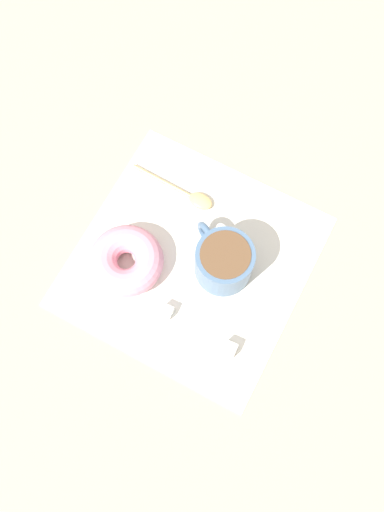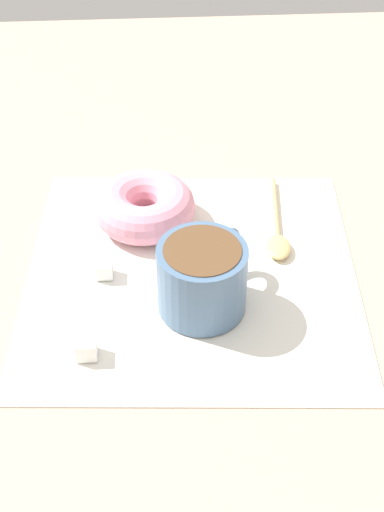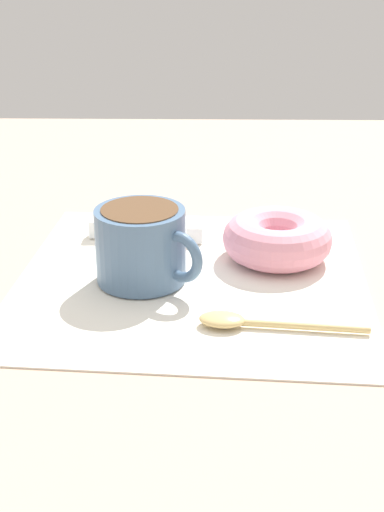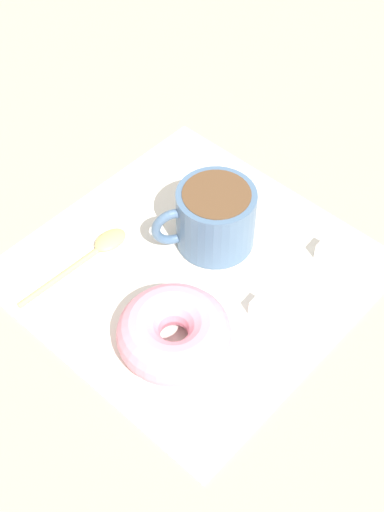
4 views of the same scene
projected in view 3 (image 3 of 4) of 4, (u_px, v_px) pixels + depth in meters
ground_plane at (182, 284)px, 65.09cm from camera, size 120.00×120.00×2.00cm
napkin at (192, 278)px, 63.57cm from camera, size 32.80×32.80×0.30cm
coffee_cup at (142, 244)px, 61.55cm from camera, size 9.56×8.04×6.61cm
donut at (277, 238)px, 66.48cm from camera, size 10.24×10.24×3.89cm
spoon at (245, 321)px, 55.28cm from camera, size 13.26×2.82×0.90cm
sugar_cube at (194, 233)px, 70.66cm from camera, size 1.60×1.60×1.60cm
sugar_cube_extra at (99, 227)px, 71.88cm from camera, size 1.75×1.75×1.75cm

